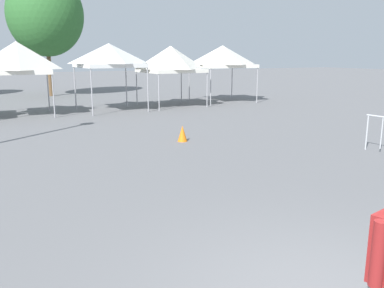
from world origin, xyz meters
TOP-DOWN VIEW (x-y plane):
  - canopy_tent_left_of_center at (-1.78, 17.52)m, footprint 2.94×2.94m
  - canopy_tent_behind_right at (2.48, 17.38)m, footprint 3.20×3.20m
  - canopy_tent_center at (5.99, 17.67)m, footprint 3.23×3.23m
  - canopy_tent_right_of_center at (9.76, 18.43)m, footprint 3.43×3.43m
  - tree_behind_tents_right at (0.84, 26.72)m, footprint 5.02×5.02m
  - traffic_cone_lot_center at (2.44, 8.83)m, footprint 0.32×0.32m

SIDE VIEW (x-z plane):
  - traffic_cone_lot_center at x=2.44m, z-range 0.00..0.52m
  - canopy_tent_center at x=5.99m, z-range 0.93..4.22m
  - canopy_tent_left_of_center at x=-1.78m, z-range 0.97..4.38m
  - canopy_tent_right_of_center at x=9.76m, z-range 1.03..4.40m
  - canopy_tent_behind_right at x=2.48m, z-range 1.09..4.46m
  - tree_behind_tents_right at x=0.84m, z-range 1.34..9.56m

